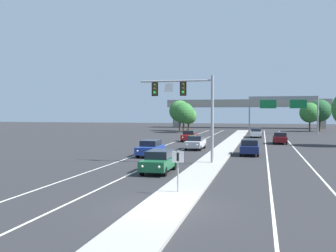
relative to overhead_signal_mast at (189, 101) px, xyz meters
name	(u,v)px	position (x,y,z in m)	size (l,w,h in m)	color
ground_plane	(166,208)	(1.76, -15.01, -5.29)	(260.00, 260.00, 0.00)	#28282B
median_island	(214,159)	(1.76, 2.99, -5.21)	(2.40, 110.00, 0.15)	#9E9B93
lane_stripe_oncoming_center	(179,151)	(-2.94, 9.99, -5.28)	(0.14, 100.00, 0.01)	silver
lane_stripe_receding_center	(267,153)	(6.46, 9.99, -5.28)	(0.14, 100.00, 0.01)	silver
edge_stripe_left	(151,150)	(-6.24, 9.99, -5.28)	(0.14, 100.00, 0.01)	silver
edge_stripe_right	(300,154)	(9.76, 9.99, -5.28)	(0.14, 100.00, 0.01)	silver
overhead_signal_mast	(189,101)	(0.00, 0.00, 0.00)	(6.30, 0.44, 7.20)	gray
median_sign_post	(178,165)	(1.72, -12.21, -3.70)	(0.60, 0.10, 2.20)	gray
car_oncoming_green	(159,161)	(-1.18, -5.23, -4.47)	(1.86, 4.49, 1.58)	#195633
car_oncoming_blue	(150,148)	(-4.62, 4.30, -4.47)	(1.84, 4.48, 1.58)	navy
car_oncoming_silver	(196,142)	(-1.50, 12.19, -4.47)	(1.87, 4.49, 1.58)	#B7B7BC
car_oncoming_red	(190,136)	(-4.42, 24.09, -4.47)	(1.84, 4.48, 1.58)	maroon
car_receding_navy	(250,147)	(4.78, 7.69, -4.47)	(1.86, 4.49, 1.58)	#141E4C
car_receding_darkred	(280,138)	(8.34, 22.72, -4.47)	(1.83, 4.48, 1.58)	#5B0F14
car_receding_white	(256,133)	(4.97, 35.40, -4.47)	(1.91, 4.50, 1.58)	silver
highway_sign_gantry	(283,103)	(9.96, 47.73, 0.88)	(13.28, 0.42, 7.50)	gray
overpass_bridge	(246,107)	(1.76, 74.29, 0.49)	(42.40, 6.40, 7.65)	gray
tree_far_left_b	(184,113)	(-9.93, 46.91, -1.15)	(4.38, 4.38, 6.33)	#4C3823
tree_far_right_a	(310,113)	(16.14, 57.83, -1.12)	(4.42, 4.42, 6.39)	#4C3823
tree_far_left_a	(188,116)	(-9.87, 52.09, -1.84)	(3.65, 3.65, 5.29)	#4C3823
tree_far_right_b	(320,111)	(18.38, 58.98, -0.65)	(4.90, 4.90, 7.10)	#4C3823
tree_far_left_c	(180,111)	(-12.32, 54.29, -0.73)	(4.83, 4.83, 6.99)	#4C3823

